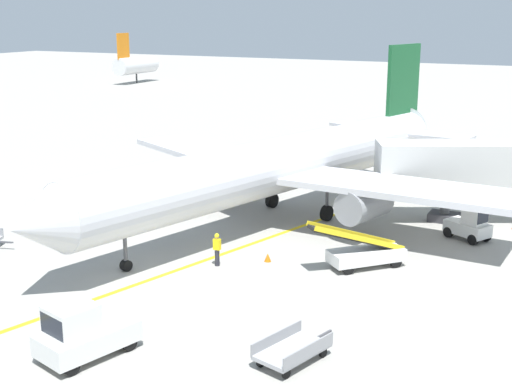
{
  "coord_description": "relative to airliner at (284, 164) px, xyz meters",
  "views": [
    {
      "loc": [
        16.59,
        -25.66,
        12.37
      ],
      "look_at": [
        -0.35,
        8.59,
        2.5
      ],
      "focal_mm": 49.14,
      "sensor_mm": 36.0,
      "label": 1
    }
  ],
  "objects": [
    {
      "name": "safety_cone_wingtip_right",
      "position": [
        -7.07,
        -1.31,
        -3.2
      ],
      "size": [
        0.36,
        0.36,
        0.44
      ],
      "primitive_type": "cone",
      "color": "orange",
      "rests_on": "ground"
    },
    {
      "name": "ground_plane",
      "position": [
        0.2,
        -12.12,
        -3.42
      ],
      "size": [
        300.0,
        300.0,
        0.0
      ],
      "primitive_type": "plane",
      "color": "#9E9B93"
    },
    {
      "name": "ground_crew_marshaller",
      "position": [
        0.37,
        -8.97,
        -2.51
      ],
      "size": [
        0.36,
        0.24,
        1.7
      ],
      "color": "#26262D",
      "rests_on": "ground"
    },
    {
      "name": "jet_bridge",
      "position": [
        11.8,
        5.27,
        0.12
      ],
      "size": [
        12.69,
        7.88,
        4.85
      ],
      "color": "beige",
      "rests_on": "ground"
    },
    {
      "name": "belt_loader_forward_hold",
      "position": [
        7.01,
        -5.87,
        -2.64
      ],
      "size": [
        4.32,
        4.51,
        2.59
      ],
      "color": "silver",
      "rests_on": "ground"
    },
    {
      "name": "safety_cone_nose_left",
      "position": [
        -12.22,
        -6.04,
        -3.2
      ],
      "size": [
        0.36,
        0.36,
        0.44
      ],
      "primitive_type": "cone",
      "color": "orange",
      "rests_on": "ground"
    },
    {
      "name": "distant_aircraft_far_left",
      "position": [
        -58.28,
        65.72,
        -0.2
      ],
      "size": [
        3.0,
        10.1,
        8.8
      ],
      "color": "silver",
      "rests_on": "ground"
    },
    {
      "name": "safety_cone_wingtip_left",
      "position": [
        2.38,
        -7.3,
        -3.2
      ],
      "size": [
        0.36,
        0.36,
        0.44
      ],
      "primitive_type": "cone",
      "color": "orange",
      "rests_on": "ground"
    },
    {
      "name": "airliner",
      "position": [
        0.0,
        0.0,
        0.0
      ],
      "size": [
        27.82,
        34.73,
        10.1
      ],
      "color": "silver",
      "rests_on": "ground"
    },
    {
      "name": "baggage_cart_empty_trailing",
      "position": [
        7.73,
        -16.45,
        -2.95
      ],
      "size": [
        2.28,
        3.83,
        0.94
      ],
      "color": "#A5A5A8",
      "rests_on": "ground"
    },
    {
      "name": "taxi_line_yellow",
      "position": [
        -0.15,
        -7.12,
        -3.41
      ],
      "size": [
        22.15,
        77.04,
        0.01
      ],
      "primitive_type": "cube",
      "rotation": [
        0.0,
        0.0,
        -0.28
      ],
      "color": "yellow",
      "rests_on": "ground"
    },
    {
      "name": "pushback_tug",
      "position": [
        0.68,
        -19.54,
        -2.42
      ],
      "size": [
        2.83,
        3.99,
        2.2
      ],
      "color": "silver",
      "rests_on": "ground"
    },
    {
      "name": "baggage_tug_near_wing",
      "position": [
        10.97,
        0.84,
        -2.49
      ],
      "size": [
        2.73,
        2.27,
        2.1
      ],
      "color": "silver",
      "rests_on": "ground"
    }
  ]
}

